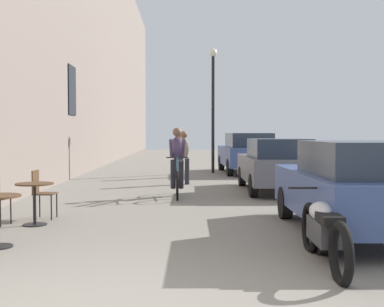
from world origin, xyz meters
The scene contains 11 objects.
building_facade_left centered at (-3.45, 14.00, 6.21)m, with size 0.54×68.00×12.43m.
cafe_table_mid centered at (-1.90, 4.36, 0.52)m, with size 0.64×0.64×0.72m.
cafe_chair_mid_toward_wall centered at (-1.97, 5.02, 0.52)m, with size 0.40×0.40×0.89m.
cyclist_on_bicycle centered at (0.50, 8.13, 0.81)m, with size 0.52×1.76×1.74m.
pedestrian_near centered at (0.67, 11.10, 0.92)m, with size 0.35×0.25×1.64m.
pedestrian_mid centered at (0.49, 13.58, 0.98)m, with size 0.36×0.27×1.74m.
street_lamp centered at (1.84, 15.50, 3.11)m, with size 0.32×0.32×4.90m.
parked_car_nearest centered at (3.26, 3.44, 0.75)m, with size 1.79×4.11×1.45m.
parked_car_second centered at (3.14, 9.15, 0.74)m, with size 1.75×4.04×1.43m.
parked_car_third centered at (3.17, 15.36, 0.82)m, with size 1.97×4.48×1.58m.
parked_motorcycle centered at (2.31, 1.70, 0.40)m, with size 0.62×2.15×0.92m.
Camera 1 is at (0.62, -4.13, 1.57)m, focal length 46.55 mm.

